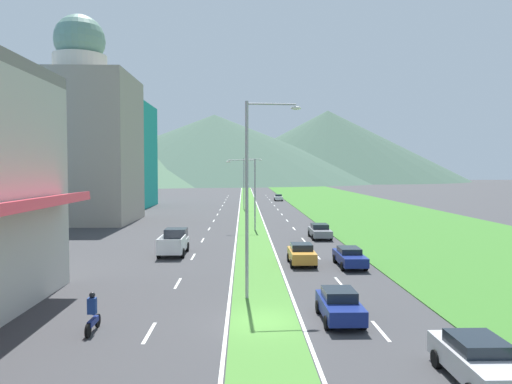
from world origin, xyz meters
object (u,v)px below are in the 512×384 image
street_lamp_far (246,180)px  car_3 (350,257)px  street_lamp_near (252,187)px  car_0 (340,305)px  street_lamp_mid (251,189)px  motorcycle_rider (93,316)px  pickup_truck_0 (174,242)px  car_1 (302,254)px  car_2 (278,197)px  car_5 (320,231)px  car_4 (479,360)px

street_lamp_far → car_3: size_ratio=1.91×
street_lamp_near → car_0: 7.86m
street_lamp_near → street_lamp_mid: size_ratio=1.30×
street_lamp_far → motorcycle_rider: size_ratio=4.56×
street_lamp_mid → pickup_truck_0: street_lamp_mid is taller
car_1 → motorcycle_rider: (-10.99, -15.05, -0.05)m
car_1 → car_2: 74.22m
car_0 → car_3: size_ratio=0.86×
car_3 → pickup_truck_0: 14.83m
car_1 → car_2: car_1 is taller
car_0 → pickup_truck_0: 21.26m
car_5 → pickup_truck_0: 16.42m
car_0 → car_4: car_4 is taller
car_2 → motorcycle_rider: motorcycle_rider is taller
pickup_truck_0 → street_lamp_far: bearing=-7.9°
street_lamp_near → car_0: street_lamp_near is taller
car_0 → car_1: 13.67m
car_1 → car_4: (3.49, -20.54, -0.01)m
car_3 → car_5: car_5 is taller
street_lamp_mid → car_4: (6.97, -40.85, -4.13)m
car_5 → car_2: bearing=180.0°
motorcycle_rider → car_4: bearing=-110.8°
car_2 → car_3: 74.97m
street_lamp_near → pickup_truck_0: (-6.36, 14.53, -5.18)m
car_4 → street_lamp_far: bearing=-174.0°
car_2 → car_4: size_ratio=0.91×
car_1 → motorcycle_rider: 18.64m
street_lamp_mid → car_4: size_ratio=1.89×
car_0 → street_lamp_mid: bearing=-173.9°
car_1 → street_lamp_far: bearing=-175.5°
car_3 → car_5: bearing=179.7°
street_lamp_mid → street_lamp_near: bearing=-90.8°
car_5 → motorcycle_rider: size_ratio=2.38×
street_lamp_mid → car_5: 10.42m
street_lamp_near → street_lamp_far: size_ratio=1.19×
car_5 → motorcycle_rider: 32.30m
car_4 → pickup_truck_0: bearing=-151.6°
car_3 → pickup_truck_0: pickup_truck_0 is taller
street_lamp_far → motorcycle_rider: bearing=-96.2°
car_1 → car_3: size_ratio=0.86×
car_2 → car_5: car_5 is taller
street_lamp_far → car_2: bearing=72.7°
street_lamp_far → car_2: 25.42m
car_0 → pickup_truck_0: pickup_truck_0 is taller
car_0 → car_2: 87.86m
car_3 → motorcycle_rider: size_ratio=2.38×
street_lamp_mid → car_3: street_lamp_mid is taller
car_5 → pickup_truck_0: pickup_truck_0 is taller
car_0 → car_5: car_5 is taller
car_0 → pickup_truck_0: bearing=-150.7°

